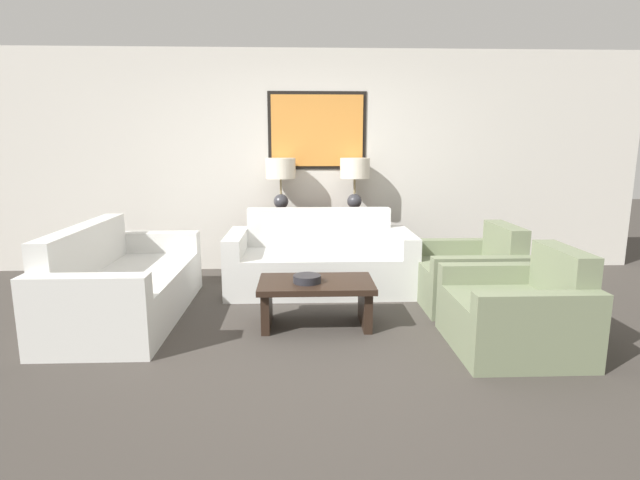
% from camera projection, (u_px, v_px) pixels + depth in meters
% --- Properties ---
extents(ground_plane, '(20.00, 20.00, 0.00)m').
position_uv_depth(ground_plane, '(327.00, 340.00, 4.01)').
color(ground_plane, '#3D3833').
extents(back_wall, '(7.98, 0.12, 2.65)m').
position_uv_depth(back_wall, '(317.00, 162.00, 6.11)').
color(back_wall, beige).
rests_on(back_wall, ground_plane).
extents(console_table, '(1.39, 0.38, 0.76)m').
position_uv_depth(console_table, '(318.00, 242.00, 6.03)').
color(console_table, '#332319').
rests_on(console_table, ground_plane).
extents(table_lamp_left, '(0.35, 0.35, 0.62)m').
position_uv_depth(table_lamp_left, '(281.00, 174.00, 5.86)').
color(table_lamp_left, '#333338').
rests_on(table_lamp_left, console_table).
extents(table_lamp_right, '(0.35, 0.35, 0.62)m').
position_uv_depth(table_lamp_right, '(355.00, 174.00, 5.89)').
color(table_lamp_right, '#333338').
rests_on(table_lamp_right, console_table).
extents(couch_by_back_wall, '(1.95, 0.91, 0.84)m').
position_uv_depth(couch_by_back_wall, '(320.00, 263.00, 5.37)').
color(couch_by_back_wall, silver).
rests_on(couch_by_back_wall, ground_plane).
extents(couch_by_side, '(0.91, 1.95, 0.84)m').
position_uv_depth(couch_by_side, '(123.00, 287.00, 4.48)').
color(couch_by_side, silver).
rests_on(couch_by_side, ground_plane).
extents(coffee_table, '(0.98, 0.58, 0.40)m').
position_uv_depth(coffee_table, '(316.00, 294.00, 4.26)').
color(coffee_table, black).
rests_on(coffee_table, ground_plane).
extents(decorative_bowl, '(0.23, 0.23, 0.06)m').
position_uv_depth(decorative_bowl, '(307.00, 279.00, 4.19)').
color(decorative_bowl, '#232328').
rests_on(decorative_bowl, coffee_table).
extents(armchair_near_back_wall, '(0.90, 0.97, 0.78)m').
position_uv_depth(armchair_near_back_wall, '(470.00, 277.00, 4.86)').
color(armchair_near_back_wall, '#707A5B').
rests_on(armchair_near_back_wall, ground_plane).
extents(armchair_near_camera, '(0.90, 0.97, 0.78)m').
position_uv_depth(armchair_near_camera, '(517.00, 314.00, 3.79)').
color(armchair_near_camera, '#707A5B').
rests_on(armchair_near_camera, ground_plane).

